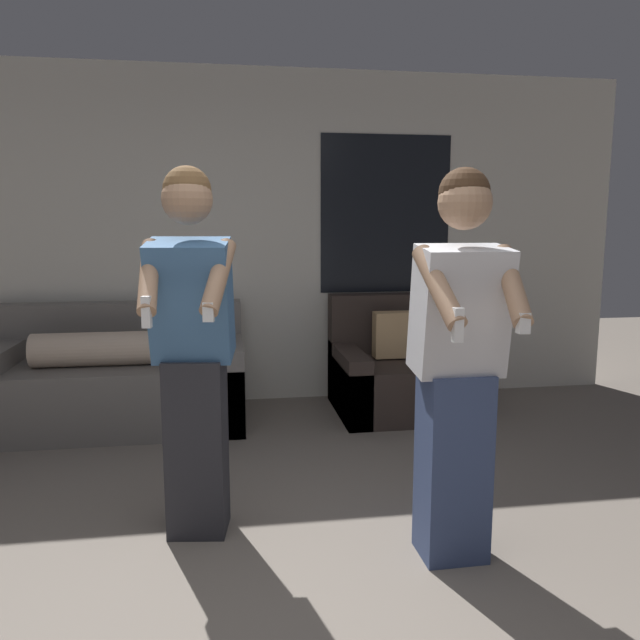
% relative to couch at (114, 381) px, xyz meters
% --- Properties ---
extents(wall_back, '(6.55, 0.07, 2.70)m').
position_rel_couch_xyz_m(wall_back, '(0.94, 0.51, 1.03)').
color(wall_back, beige).
rests_on(wall_back, ground_plane).
extents(couch, '(1.89, 0.94, 0.87)m').
position_rel_couch_xyz_m(couch, '(0.00, 0.00, 0.00)').
color(couch, slate).
rests_on(couch, ground_plane).
extents(armchair, '(0.97, 0.91, 0.90)m').
position_rel_couch_xyz_m(armchair, '(2.15, 0.01, -0.02)').
color(armchair, '#332823').
rests_on(armchair, ground_plane).
extents(person_left, '(0.43, 0.53, 1.73)m').
position_rel_couch_xyz_m(person_left, '(0.67, -1.78, 0.58)').
color(person_left, '#28282D').
rests_on(person_left, ground_plane).
extents(person_right, '(0.44, 0.48, 1.71)m').
position_rel_couch_xyz_m(person_right, '(1.80, -2.18, 0.56)').
color(person_right, '#384770').
rests_on(person_right, ground_plane).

